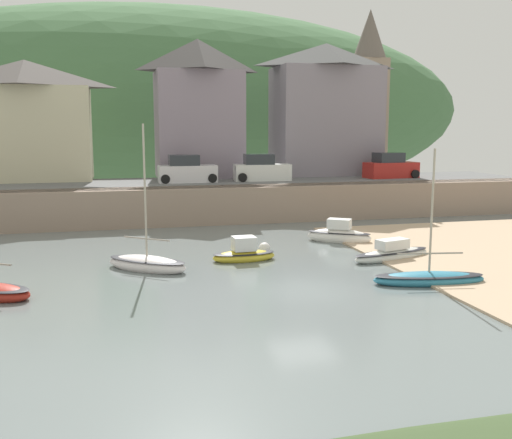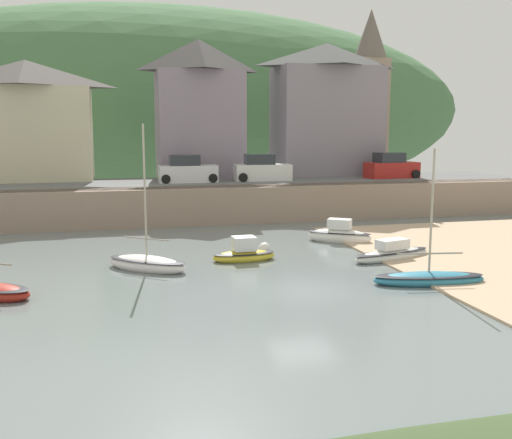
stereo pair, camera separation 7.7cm
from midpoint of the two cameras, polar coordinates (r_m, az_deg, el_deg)
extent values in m
cube|color=slate|center=(22.96, 4.70, -6.94)|extent=(48.00, 40.00, 0.06)
cube|color=gray|center=(38.92, -3.19, 1.46)|extent=(48.00, 2.40, 2.40)
cube|color=#606060|center=(42.41, -4.12, 3.63)|extent=(48.00, 9.00, 0.10)
ellipsoid|color=#456E43|center=(76.40, -9.55, 10.50)|extent=(80.00, 44.00, 24.39)
cube|color=beige|center=(46.52, -21.17, 7.76)|extent=(8.94, 5.35, 6.78)
pyramid|color=#534D4A|center=(46.68, -21.47, 13.09)|extent=(9.24, 5.65, 1.90)
cube|color=gray|center=(46.63, -5.49, 9.15)|extent=(6.52, 4.93, 8.14)
pyramid|color=#44403F|center=(46.96, -5.59, 15.61)|extent=(6.82, 5.23, 2.44)
cube|color=gray|center=(49.26, 6.87, 9.43)|extent=(8.34, 5.17, 8.69)
pyramid|color=#4C4C4C|center=(49.60, 6.99, 15.56)|extent=(8.64, 5.47, 1.90)
cube|color=gray|center=(55.11, 10.93, 9.93)|extent=(2.80, 2.80, 9.95)
cone|color=#665B51|center=(55.72, 11.15, 17.28)|extent=(3.00, 3.00, 4.31)
ellipsoid|color=silver|center=(28.84, 13.16, -3.44)|extent=(4.59, 2.25, 0.66)
ellipsoid|color=black|center=(28.80, 13.17, -3.08)|extent=(4.50, 2.21, 0.12)
cube|color=silver|center=(28.73, 13.20, -2.34)|extent=(1.71, 1.15, 0.47)
ellipsoid|color=teal|center=(24.77, 16.52, -5.62)|extent=(4.72, 2.05, 0.63)
ellipsoid|color=black|center=(24.73, 16.54, -5.23)|extent=(4.63, 2.01, 0.12)
cylinder|color=#B2A893|center=(24.25, 16.81, 0.78)|extent=(0.09, 0.09, 4.95)
cylinder|color=gray|center=(24.53, 16.63, -3.18)|extent=(2.67, 0.52, 0.07)
ellipsoid|color=gold|center=(27.89, -1.10, -3.63)|extent=(3.09, 1.43, 0.64)
ellipsoid|color=black|center=(27.86, -1.11, -3.28)|extent=(3.03, 1.40, 0.12)
cube|color=silver|center=(27.76, -1.11, -2.34)|extent=(1.11, 0.94, 0.65)
ellipsoid|color=white|center=(26.49, -10.47, -4.34)|extent=(3.93, 3.53, 0.83)
ellipsoid|color=black|center=(26.44, -10.48, -3.86)|extent=(3.85, 3.46, 0.12)
cylinder|color=#B2A893|center=(25.94, -10.67, 2.77)|extent=(0.09, 0.09, 5.77)
cylinder|color=gray|center=(26.25, -10.54, -1.84)|extent=(1.91, 1.55, 0.07)
ellipsoid|color=white|center=(32.65, 8.16, -1.72)|extent=(3.54, 2.89, 0.96)
ellipsoid|color=black|center=(32.60, 8.17, -1.26)|extent=(3.47, 2.83, 0.12)
cube|color=silver|center=(32.52, 8.19, -0.42)|extent=(1.45, 1.32, 0.54)
cube|color=silver|center=(42.10, -6.56, 4.44)|extent=(4.11, 1.71, 1.20)
cube|color=#282D33|center=(42.00, -6.93, 5.72)|extent=(2.11, 1.51, 0.80)
cylinder|color=black|center=(43.14, -4.51, 4.20)|extent=(0.64, 0.22, 0.64)
cylinder|color=black|center=(41.57, -4.16, 4.03)|extent=(0.64, 0.22, 0.64)
cylinder|color=black|center=(42.74, -8.89, 4.08)|extent=(0.64, 0.22, 0.64)
cylinder|color=black|center=(41.15, -8.70, 3.90)|extent=(0.64, 0.22, 0.64)
cube|color=silver|center=(43.12, 0.71, 4.60)|extent=(4.20, 1.96, 1.20)
cube|color=#282D33|center=(43.00, 0.39, 5.86)|extent=(2.19, 1.63, 0.80)
cylinder|color=black|center=(44.35, 2.52, 4.35)|extent=(0.64, 0.22, 0.64)
cylinder|color=black|center=(42.82, 3.12, 4.18)|extent=(0.64, 0.22, 0.64)
cylinder|color=black|center=(43.54, -1.66, 4.27)|extent=(0.64, 0.22, 0.64)
cylinder|color=black|center=(41.98, -1.21, 4.10)|extent=(0.64, 0.22, 0.64)
cube|color=#B0231D|center=(46.77, 13.10, 4.71)|extent=(4.25, 2.12, 1.20)
cube|color=#282D33|center=(46.60, 12.87, 5.87)|extent=(2.24, 1.71, 0.80)
cylinder|color=black|center=(48.26, 14.42, 4.45)|extent=(0.64, 0.22, 0.64)
cylinder|color=black|center=(46.85, 15.34, 4.29)|extent=(0.64, 0.22, 0.64)
cylinder|color=black|center=(46.79, 10.84, 4.44)|extent=(0.64, 0.22, 0.64)
cylinder|color=black|center=(45.35, 11.68, 4.27)|extent=(0.64, 0.22, 0.64)
sphere|color=silver|center=(29.75, 0.91, -2.83)|extent=(0.61, 0.61, 0.61)
camera|label=1|loc=(0.04, -90.08, -0.01)|focal=41.15mm
camera|label=2|loc=(0.04, 89.92, 0.01)|focal=41.15mm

